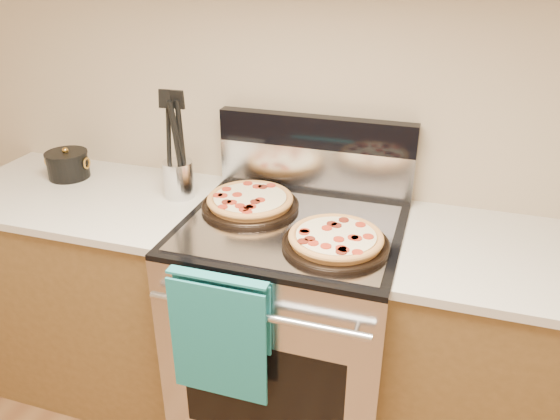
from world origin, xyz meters
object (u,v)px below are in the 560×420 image
(pepperoni_pizza_back, at_px, (250,202))
(utensil_crock, at_px, (179,179))
(saucepan, at_px, (68,166))
(pepperoni_pizza_front, at_px, (336,240))
(range_body, at_px, (291,332))

(pepperoni_pizza_back, xyz_separation_m, utensil_crock, (-0.31, 0.04, 0.03))
(saucepan, bearing_deg, utensil_crock, -3.63)
(pepperoni_pizza_back, relative_size, utensil_crock, 2.44)
(pepperoni_pizza_back, relative_size, pepperoni_pizza_front, 1.04)
(pepperoni_pizza_front, height_order, utensil_crock, utensil_crock)
(saucepan, bearing_deg, pepperoni_pizza_front, -12.13)
(pepperoni_pizza_back, bearing_deg, utensil_crock, 172.28)
(pepperoni_pizza_back, height_order, saucepan, saucepan)
(pepperoni_pizza_back, bearing_deg, range_body, -21.25)
(pepperoni_pizza_front, xyz_separation_m, utensil_crock, (-0.67, 0.22, 0.03))
(range_body, height_order, utensil_crock, utensil_crock)
(pepperoni_pizza_back, xyz_separation_m, saucepan, (-0.84, 0.08, 0.01))
(pepperoni_pizza_front, relative_size, utensil_crock, 2.35)
(utensil_crock, height_order, saucepan, utensil_crock)
(pepperoni_pizza_back, distance_m, utensil_crock, 0.31)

